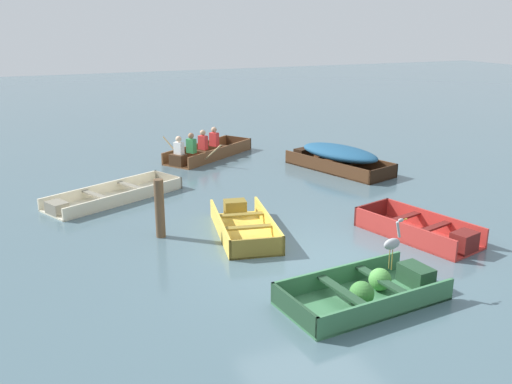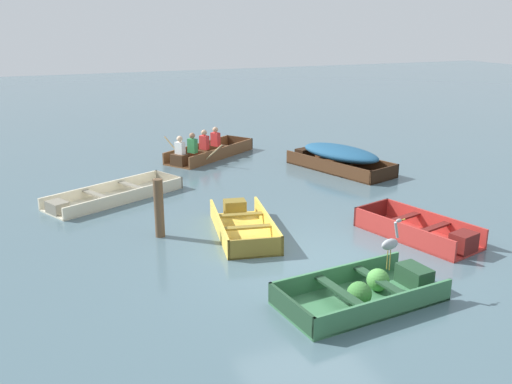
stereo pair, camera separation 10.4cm
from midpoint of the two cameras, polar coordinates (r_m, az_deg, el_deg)
name	(u,v)px [view 1 (the left image)]	position (r m, az deg, el deg)	size (l,w,h in m)	color
ground_plane	(317,264)	(10.57, 5.86, -7.15)	(80.00, 80.00, 0.00)	#47606B
dinghy_green_foreground	(370,291)	(9.36, 10.97, -9.70)	(2.72, 1.53, 0.43)	#387047
skiff_cream_near_moored	(110,197)	(14.49, -14.61, -0.46)	(3.61, 2.48, 0.30)	beige
skiff_dark_varnish_mid_moored	(338,156)	(17.00, 8.05, 3.63)	(2.16, 3.52, 0.72)	#4C2D19
skiff_red_far_moored	(423,232)	(12.08, 16.11, -3.82)	(1.67, 2.69, 0.42)	#AD2D28
skiff_yellow_outer_moored	(243,226)	(11.98, -1.54, -3.38)	(1.55, 2.73, 0.39)	#E5BC47
rowboat_wooden_brown_with_crew	(204,151)	(18.33, -5.39, 4.09)	(3.38, 2.85, 0.93)	brown
heron_on_dinghy	(393,242)	(9.34, 13.20, -4.90)	(0.46, 0.18, 0.84)	olive
mooring_post	(160,208)	(11.73, -9.86, -1.63)	(0.20, 0.20, 1.22)	brown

